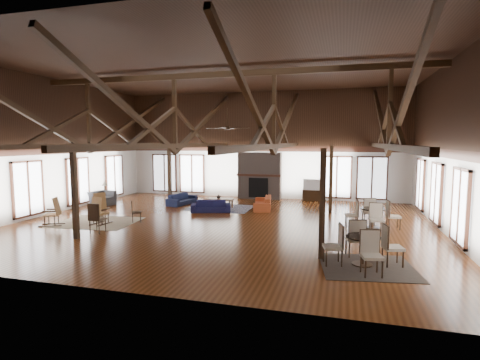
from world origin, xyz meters
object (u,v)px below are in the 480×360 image
(armchair, at_px, (102,198))
(cafe_table_far, at_px, (372,214))
(sofa_navy_left, at_px, (182,199))
(tv_console, at_px, (313,195))
(sofa_orange, at_px, (263,203))
(coffee_table, at_px, (221,200))
(cafe_table_near, at_px, (363,245))
(sofa_navy_front, at_px, (211,206))

(armchair, bearing_deg, cafe_table_far, -81.35)
(sofa_navy_left, distance_m, tv_console, 7.10)
(sofa_orange, bearing_deg, cafe_table_far, 49.56)
(coffee_table, height_order, cafe_table_near, cafe_table_near)
(coffee_table, bearing_deg, sofa_navy_left, 162.12)
(sofa_orange, distance_m, cafe_table_near, 8.44)
(coffee_table, relative_size, tv_console, 1.11)
(sofa_navy_left, bearing_deg, sofa_navy_front, -115.73)
(sofa_navy_left, relative_size, armchair, 1.71)
(sofa_navy_left, xyz_separation_m, cafe_table_near, (8.49, -7.49, 0.27))
(sofa_navy_left, bearing_deg, cafe_table_near, -120.72)
(sofa_navy_left, relative_size, sofa_orange, 0.92)
(sofa_navy_front, xyz_separation_m, cafe_table_near, (6.36, -5.91, 0.27))
(coffee_table, bearing_deg, cafe_table_far, -25.63)
(sofa_navy_front, distance_m, cafe_table_near, 8.69)
(cafe_table_far, bearing_deg, sofa_orange, 149.51)
(coffee_table, xyz_separation_m, cafe_table_far, (6.78, -2.50, 0.11))
(coffee_table, bearing_deg, armchair, -177.44)
(cafe_table_near, bearing_deg, sofa_orange, 120.08)
(sofa_navy_front, xyz_separation_m, sofa_orange, (2.13, 1.38, 0.03))
(armchair, xyz_separation_m, tv_console, (10.19, 4.38, -0.06))
(sofa_navy_left, relative_size, cafe_table_far, 0.92)
(armchair, relative_size, cafe_table_near, 0.52)
(cafe_table_near, bearing_deg, coffee_table, 131.73)
(sofa_navy_front, bearing_deg, cafe_table_near, -60.55)
(sofa_navy_left, height_order, sofa_orange, sofa_orange)
(armchair, bearing_deg, cafe_table_near, -100.57)
(coffee_table, relative_size, armchair, 1.18)
(coffee_table, bearing_deg, tv_console, 35.05)
(sofa_navy_front, distance_m, tv_console, 6.29)
(sofa_orange, distance_m, coffee_table, 2.03)
(sofa_navy_left, distance_m, cafe_table_far, 9.53)
(sofa_orange, relative_size, tv_console, 1.75)
(sofa_orange, height_order, cafe_table_near, cafe_table_near)
(armchair, relative_size, tv_console, 0.94)
(cafe_table_near, bearing_deg, sofa_navy_left, 138.59)
(sofa_orange, bearing_deg, tv_console, 136.39)
(sofa_navy_front, xyz_separation_m, sofa_navy_left, (-2.13, 1.57, 0.01))
(tv_console, bearing_deg, cafe_table_near, -78.85)
(sofa_navy_left, bearing_deg, tv_console, -53.96)
(sofa_navy_front, relative_size, armchair, 1.65)
(sofa_navy_left, relative_size, tv_console, 1.60)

